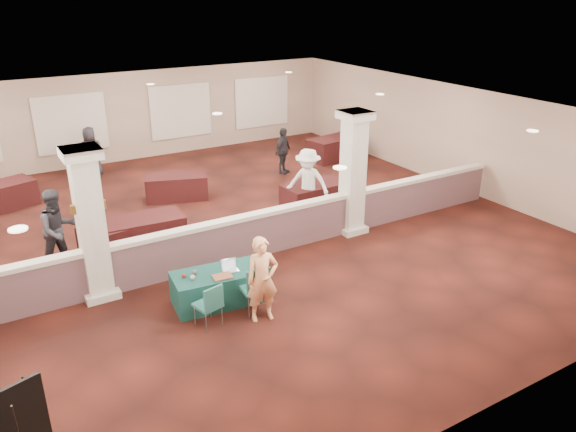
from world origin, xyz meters
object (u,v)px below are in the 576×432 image
attendee_d (91,152)px  conf_chair_side (210,302)px  attendee_b (308,183)px  near_table (217,287)px  conf_chair_main (256,286)px  far_table_front_right (316,196)px  far_table_front_left (123,238)px  attendee_c (283,151)px  woman (262,279)px  far_table_back_center (177,187)px  far_table_back_right (335,148)px  easel_board (10,428)px  far_table_back_left (1,196)px  attendee_a (59,230)px  far_table_front_center (143,233)px

attendee_d → conf_chair_side: bearing=96.3°
attendee_b → near_table: bearing=-92.2°
conf_chair_main → near_table: bearing=128.1°
near_table → attendee_d: bearing=97.9°
far_table_front_right → far_table_front_left: bearing=-180.0°
attendee_c → woman: bearing=-153.8°
far_table_back_center → far_table_back_right: bearing=8.4°
easel_board → far_table_back_left: (0.85, 10.97, -0.63)m
far_table_back_center → far_table_front_right: bearing=-42.8°
attendee_c → far_table_back_left: bearing=140.5°
woman → far_table_front_right: woman is taller
near_table → conf_chair_side: conf_chair_side is taller
conf_chair_main → attendee_a: 4.93m
far_table_front_right → far_table_back_center: (-3.13, 2.90, -0.02)m
far_table_front_center → attendee_b: bearing=-3.7°
far_table_back_right → attendee_c: 2.60m
conf_chair_main → attendee_a: bearing=131.8°
near_table → attendee_d: (-0.20, 9.72, 0.51)m
far_table_front_center → far_table_back_right: far_table_back_right is taller
far_table_front_center → conf_chair_side: bearing=-89.7°
easel_board → attendee_a: attendee_a is taller
conf_chair_main → attendee_d: attendee_d is taller
far_table_front_center → far_table_front_left: bearing=180.0°
easel_board → attendee_d: (3.87, 12.69, -0.16)m
far_table_front_center → attendee_d: size_ratio=1.17×
conf_chair_main → far_table_back_right: size_ratio=0.51×
far_table_front_left → far_table_back_right: bearing=23.3°
far_table_front_center → far_table_back_right: (8.50, 3.87, 0.01)m
easel_board → conf_chair_side: bearing=14.0°
easel_board → attendee_d: 13.26m
far_table_front_center → attendee_d: attendee_d is taller
easel_board → far_table_back_center: bearing=41.3°
far_table_back_center → far_table_front_center: bearing=-124.0°
woman → attendee_c: 9.16m
far_table_back_right → easel_board: bearing=-140.0°
far_table_back_center → attendee_c: size_ratio=1.15×
far_table_back_center → far_table_front_left: bearing=-130.2°
far_table_back_right → near_table: bearing=-138.1°
conf_chair_side → attendee_d: 10.49m
attendee_d → attendee_b: bearing=130.5°
conf_chair_main → attendee_a: (-2.89, 3.98, 0.35)m
near_table → far_table_back_center: far_table_back_center is taller
far_table_front_right → conf_chair_main: bearing=-135.1°
far_table_front_left → attendee_a: bearing=-175.9°
woman → easel_board: bearing=-147.1°
conf_chair_side → attendee_c: 9.54m
far_table_front_left → far_table_front_center: (0.50, 0.00, 0.02)m
conf_chair_side → woman: 1.07m
far_table_front_center → attendee_c: size_ratio=1.25×
far_table_front_left → near_table: bearing=-73.1°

